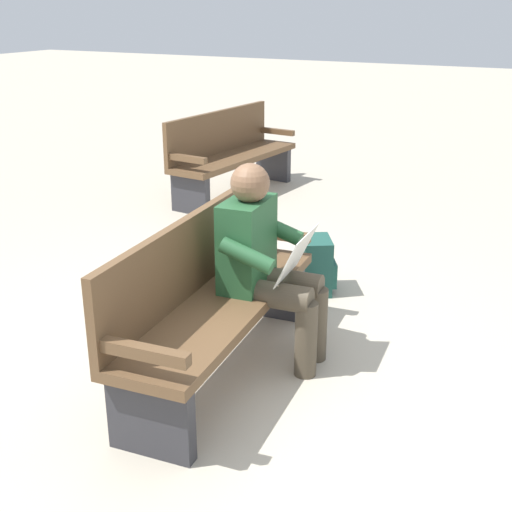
{
  "coord_description": "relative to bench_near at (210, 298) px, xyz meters",
  "views": [
    {
      "loc": [
        2.93,
        1.71,
        2.01
      ],
      "look_at": [
        -0.13,
        0.15,
        0.7
      ],
      "focal_mm": 47.15,
      "sensor_mm": 36.0,
      "label": 1
    }
  ],
  "objects": [
    {
      "name": "bench_near",
      "position": [
        0.0,
        0.0,
        0.0
      ],
      "size": [
        1.84,
        0.64,
        0.9
      ],
      "rotation": [
        0.0,
        0.0,
        0.09
      ],
      "color": "brown",
      "rests_on": "ground"
    },
    {
      "name": "bench_far",
      "position": [
        -3.36,
        -1.74,
        0.0
      ],
      "size": [
        1.84,
        0.65,
        0.9
      ],
      "rotation": [
        0.0,
        0.0,
        -0.1
      ],
      "color": "brown",
      "rests_on": "ground"
    },
    {
      "name": "backpack",
      "position": [
        -1.33,
        0.11,
        -0.26
      ],
      "size": [
        0.36,
        0.34,
        0.41
      ],
      "rotation": [
        0.0,
        0.0,
        0.54
      ],
      "color": "#1E4C42",
      "rests_on": "ground"
    },
    {
      "name": "ground_plane",
      "position": [
        -0.01,
        0.07,
        -0.46
      ],
      "size": [
        40.0,
        40.0,
        0.0
      ],
      "primitive_type": "plane",
      "color": "#B7AD99"
    },
    {
      "name": "person_seated",
      "position": [
        -0.27,
        0.21,
        0.17
      ],
      "size": [
        0.6,
        0.6,
        1.18
      ],
      "rotation": [
        0.0,
        0.0,
        0.09
      ],
      "color": "#23512D",
      "rests_on": "ground"
    }
  ]
}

